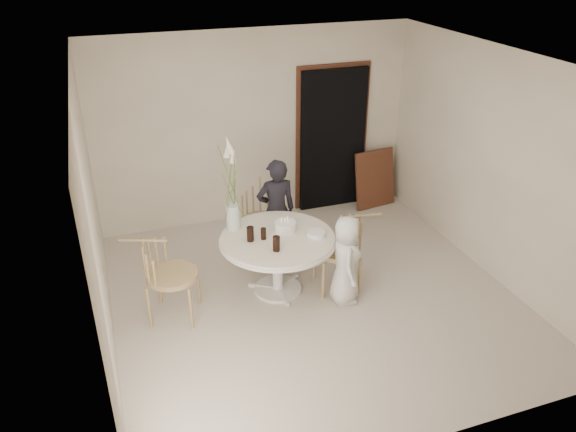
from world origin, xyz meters
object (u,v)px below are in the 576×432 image
object	(u,v)px
chair_far	(261,210)
chair_left	(158,267)
table	(278,245)
chair_right	(348,241)
girl	(276,211)
boy	(346,260)
flower_vase	(232,197)
birthday_cake	(285,226)

from	to	relation	value
chair_far	chair_left	world-z (taller)	chair_left
table	chair_right	world-z (taller)	chair_right
chair_left	girl	size ratio (longest dim) A/B	0.71
chair_far	boy	distance (m)	1.48
chair_right	girl	distance (m)	1.06
table	boy	xyz separation A→B (m)	(0.67, -0.42, -0.08)
table	flower_vase	distance (m)	0.75
table	girl	bearing A→B (deg)	72.98
table	boy	distance (m)	0.79
birthday_cake	flower_vase	distance (m)	0.69
girl	chair_far	bearing A→B (deg)	-56.84
chair_far	flower_vase	world-z (taller)	flower_vase
table	chair_right	size ratio (longest dim) A/B	1.42
girl	birthday_cake	distance (m)	0.63
chair_right	birthday_cake	size ratio (longest dim) A/B	3.80
chair_far	chair_left	size ratio (longest dim) A/B	0.96
table	chair_far	world-z (taller)	chair_far
flower_vase	chair_left	bearing A→B (deg)	-157.55
chair_far	girl	xyz separation A→B (m)	(0.14, -0.23, 0.08)
boy	flower_vase	size ratio (longest dim) A/B	0.93
table	chair_left	xyz separation A→B (m)	(-1.35, -0.03, 0.01)
girl	chair_right	bearing A→B (deg)	127.11
flower_vase	chair_far	bearing A→B (deg)	49.54
table	girl	distance (m)	0.75
birthday_cake	table	bearing A→B (deg)	-142.10
chair_far	chair_right	world-z (taller)	chair_right
chair_far	birthday_cake	bearing A→B (deg)	-71.86
chair_right	flower_vase	bearing A→B (deg)	-104.53
chair_right	flower_vase	xyz separation A→B (m)	(-1.24, 0.51, 0.52)
chair_right	girl	xyz separation A→B (m)	(-0.60, 0.87, 0.08)
girl	boy	bearing A→B (deg)	114.21
chair_far	chair_left	distance (m)	1.73
chair_right	chair_left	distance (m)	2.16
table	chair_far	xyz separation A→B (m)	(0.08, 0.95, -0.02)
boy	birthday_cake	bearing A→B (deg)	62.62
chair_far	chair_right	xyz separation A→B (m)	(0.73, -1.10, 0.01)
chair_far	boy	size ratio (longest dim) A/B	0.87
boy	birthday_cake	world-z (taller)	boy
flower_vase	chair_right	bearing A→B (deg)	-22.46
boy	flower_vase	xyz separation A→B (m)	(-1.09, 0.77, 0.60)
table	chair_right	bearing A→B (deg)	-10.79
boy	flower_vase	bearing A→B (deg)	70.91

